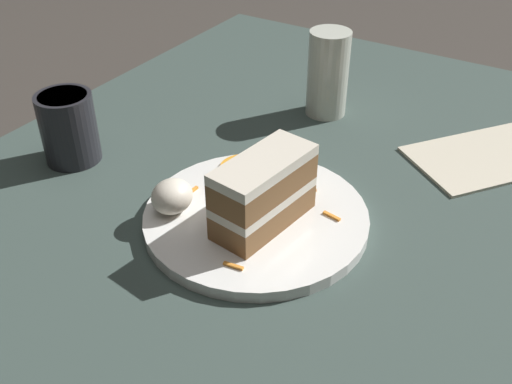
# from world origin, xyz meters

# --- Properties ---
(ground_plane) EXTENTS (6.00, 6.00, 0.00)m
(ground_plane) POSITION_xyz_m (0.00, 0.00, 0.00)
(ground_plane) COLOR #38332D
(ground_plane) RESTS_ON ground
(dining_table) EXTENTS (1.18, 0.81, 0.04)m
(dining_table) POSITION_xyz_m (0.00, 0.00, 0.02)
(dining_table) COLOR #384742
(dining_table) RESTS_ON ground
(plate) EXTENTS (0.26, 0.26, 0.01)m
(plate) POSITION_xyz_m (-0.02, -0.02, 0.05)
(plate) COLOR white
(plate) RESTS_ON dining_table
(cake_slice) EXTENTS (0.13, 0.07, 0.08)m
(cake_slice) POSITION_xyz_m (-0.03, -0.03, 0.09)
(cake_slice) COLOR brown
(cake_slice) RESTS_ON plate
(cream_dollop) EXTENTS (0.05, 0.05, 0.04)m
(cream_dollop) POSITION_xyz_m (-0.06, 0.07, 0.07)
(cream_dollop) COLOR silver
(cream_dollop) RESTS_ON plate
(orange_garnish) EXTENTS (0.06, 0.06, 0.00)m
(orange_garnish) POSITION_xyz_m (0.05, 0.05, 0.05)
(orange_garnish) COLOR orange
(orange_garnish) RESTS_ON plate
(carrot_shreds_scatter) EXTENTS (0.20, 0.18, 0.00)m
(carrot_shreds_scatter) POSITION_xyz_m (0.01, -0.02, 0.05)
(carrot_shreds_scatter) COLOR orange
(carrot_shreds_scatter) RESTS_ON plate
(drinking_glass) EXTENTS (0.06, 0.06, 0.13)m
(drinking_glass) POSITION_xyz_m (0.27, 0.04, 0.09)
(drinking_glass) COLOR beige
(drinking_glass) RESTS_ON dining_table
(coffee_mug) EXTENTS (0.07, 0.07, 0.10)m
(coffee_mug) POSITION_xyz_m (-0.03, 0.27, 0.09)
(coffee_mug) COLOR #232328
(coffee_mug) RESTS_ON dining_table
(menu_card) EXTENTS (0.25, 0.23, 0.00)m
(menu_card) POSITION_xyz_m (0.27, -0.21, 0.04)
(menu_card) COLOR beige
(menu_card) RESTS_ON dining_table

